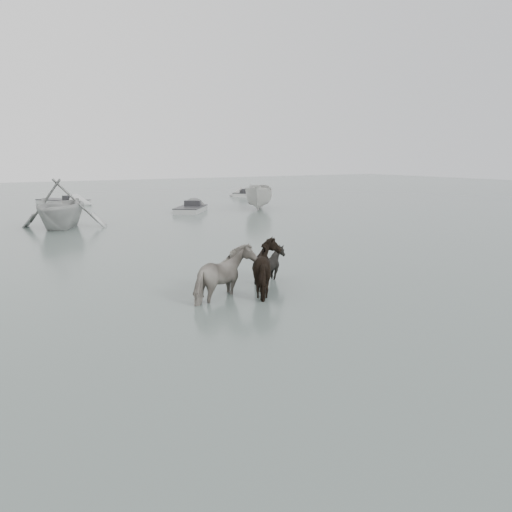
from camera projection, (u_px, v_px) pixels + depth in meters
name	position (u px, v px, depth m)	size (l,w,h in m)	color
ground	(238.00, 304.00, 13.10)	(140.00, 140.00, 0.00)	#4B5A53
pony_pinto	(224.00, 266.00, 13.51)	(0.96, 2.11, 1.78)	black
pony_dark	(271.00, 263.00, 14.09)	(1.67, 1.43, 1.68)	black
pony_black	(270.00, 260.00, 15.55)	(1.05, 1.18, 1.30)	black
rowboat_trail	(61.00, 202.00, 26.67)	(4.57, 5.30, 2.79)	#B0B3B0
boat_small	(260.00, 196.00, 36.07)	(1.92, 5.10, 1.97)	#B7B7B2
skiff_port	(191.00, 207.00, 34.47)	(4.89, 1.60, 0.75)	#999C9A
skiff_mid	(63.00, 200.00, 39.98)	(5.98, 1.60, 0.75)	#A9ABA8
skiff_star	(251.00, 193.00, 47.27)	(4.41, 1.60, 0.75)	#B7B7B2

